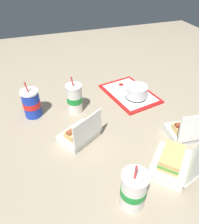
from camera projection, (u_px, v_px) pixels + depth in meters
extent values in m
plane|color=gray|center=(109.00, 123.00, 1.20)|extent=(3.20, 3.20, 0.00)
cube|color=red|center=(130.00, 94.00, 1.42)|extent=(0.41, 0.32, 0.01)
cube|color=white|center=(130.00, 93.00, 1.42)|extent=(0.36, 0.28, 0.00)
cylinder|color=black|center=(136.00, 97.00, 1.38)|extent=(0.13, 0.13, 0.01)
cylinder|color=#512D19|center=(136.00, 93.00, 1.36)|extent=(0.10, 0.10, 0.05)
cylinder|color=silver|center=(136.00, 91.00, 1.35)|extent=(0.13, 0.13, 0.07)
cylinder|color=white|center=(121.00, 86.00, 1.46)|extent=(0.04, 0.04, 0.02)
cylinder|color=#9E140F|center=(121.00, 85.00, 1.46)|extent=(0.03, 0.03, 0.01)
cube|color=white|center=(123.00, 92.00, 1.42)|extent=(0.12, 0.12, 0.00)
cube|color=white|center=(134.00, 84.00, 1.50)|extent=(0.11, 0.02, 0.00)
cube|color=white|center=(79.00, 136.00, 1.09)|extent=(0.20, 0.22, 0.04)
cube|color=white|center=(88.00, 129.00, 1.01)|extent=(0.10, 0.16, 0.13)
cube|color=tan|center=(78.00, 130.00, 1.07)|extent=(0.12, 0.15, 0.03)
cylinder|color=#9E4728|center=(78.00, 127.00, 1.06)|extent=(0.09, 0.13, 0.03)
cylinder|color=yellow|center=(78.00, 125.00, 1.05)|extent=(0.07, 0.11, 0.01)
cube|color=white|center=(170.00, 164.00, 0.95)|extent=(0.25, 0.25, 0.04)
cube|color=white|center=(199.00, 159.00, 0.86)|extent=(0.18, 0.18, 0.14)
cube|color=tan|center=(171.00, 160.00, 0.93)|extent=(0.16, 0.16, 0.02)
cube|color=#4C933D|center=(172.00, 157.00, 0.92)|extent=(0.17, 0.17, 0.01)
cube|color=tan|center=(173.00, 155.00, 0.91)|extent=(0.16, 0.16, 0.02)
cube|color=white|center=(185.00, 133.00, 1.11)|extent=(0.16, 0.20, 0.04)
cube|color=white|center=(197.00, 128.00, 1.00)|extent=(0.05, 0.18, 0.14)
cube|color=#DBB770|center=(187.00, 127.00, 1.09)|extent=(0.08, 0.15, 0.03)
cylinder|color=brown|center=(188.00, 124.00, 1.07)|extent=(0.04, 0.14, 0.03)
cylinder|color=yellow|center=(189.00, 122.00, 1.07)|extent=(0.02, 0.12, 0.01)
cylinder|color=white|center=(75.00, 99.00, 1.24)|extent=(0.09, 0.09, 0.16)
cylinder|color=#198C33|center=(75.00, 99.00, 1.24)|extent=(0.09, 0.09, 0.04)
cylinder|color=white|center=(74.00, 86.00, 1.19)|extent=(0.09, 0.09, 0.01)
cylinder|color=red|center=(72.00, 81.00, 1.16)|extent=(0.02, 0.02, 0.06)
cylinder|color=#1938B7|center=(32.00, 104.00, 1.21)|extent=(0.09, 0.09, 0.15)
cylinder|color=red|center=(32.00, 104.00, 1.21)|extent=(0.10, 0.10, 0.03)
cylinder|color=white|center=(29.00, 92.00, 1.16)|extent=(0.10, 0.10, 0.01)
cylinder|color=red|center=(26.00, 87.00, 1.13)|extent=(0.01, 0.02, 0.06)
cylinder|color=white|center=(133.00, 191.00, 0.78)|extent=(0.09, 0.09, 0.16)
cylinder|color=#198C33|center=(133.00, 190.00, 0.78)|extent=(0.09, 0.09, 0.03)
cylinder|color=white|center=(136.00, 177.00, 0.73)|extent=(0.10, 0.10, 0.01)
cylinder|color=red|center=(136.00, 172.00, 0.70)|extent=(0.01, 0.01, 0.06)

